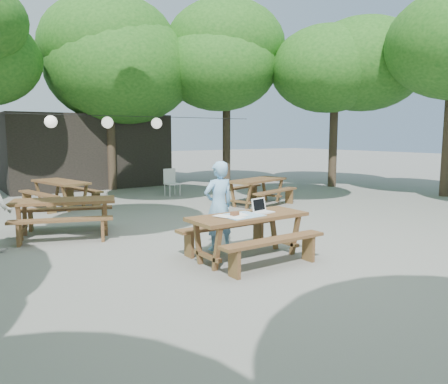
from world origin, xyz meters
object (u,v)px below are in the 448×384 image
at_px(woman, 219,206).
at_px(plastic_chair, 172,188).
at_px(picnic_table_nw, 65,217).
at_px(main_picnic_table, 248,236).

height_order(woman, plastic_chair, woman).
relative_size(picnic_table_nw, plastic_chair, 2.58).
relative_size(main_picnic_table, plastic_chair, 2.22).
bearing_deg(picnic_table_nw, main_picnic_table, -39.45).
bearing_deg(main_picnic_table, picnic_table_nw, 120.74).
bearing_deg(main_picnic_table, woman, 94.54).
xyz_separation_m(picnic_table_nw, woman, (1.99, -2.67, 0.41)).
bearing_deg(woman, main_picnic_table, 97.08).
bearing_deg(woman, picnic_table_nw, -50.78).
relative_size(main_picnic_table, woman, 1.25).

